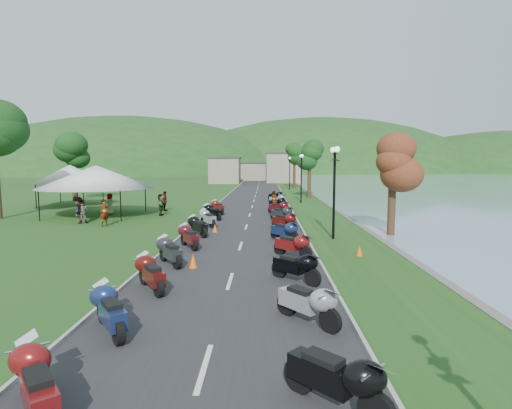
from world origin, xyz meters
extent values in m
cube|color=#29292B|center=(0.00, 40.00, 0.01)|extent=(7.00, 120.00, 0.02)
cube|color=gray|center=(-2.00, 85.00, 2.50)|extent=(18.00, 16.00, 5.00)
imported|color=slate|center=(-9.38, 22.11, 0.00)|extent=(0.75, 0.81, 1.80)
imported|color=slate|center=(-11.47, 23.40, 0.00)|extent=(0.87, 0.62, 1.61)
imported|color=slate|center=(-11.68, 23.31, 0.00)|extent=(0.80, 1.29, 1.87)
cone|color=#F2590C|center=(-1.64, 11.78, 0.28)|extent=(0.36, 0.36, 0.57)
camera|label=1|loc=(1.25, -3.77, 4.21)|focal=28.00mm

